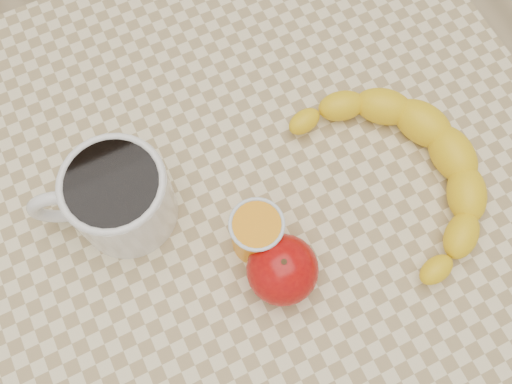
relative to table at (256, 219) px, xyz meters
name	(u,v)px	position (x,y,z in m)	size (l,w,h in m)	color
ground	(256,302)	(0.00, 0.00, -0.66)	(3.00, 3.00, 0.00)	tan
table	(256,219)	(0.00, 0.00, 0.00)	(0.80, 0.80, 0.75)	beige
coffee_mug	(117,197)	(-0.15, 0.05, 0.14)	(0.18, 0.15, 0.10)	silver
orange_juice_glass	(257,233)	(-0.02, -0.05, 0.12)	(0.06, 0.06, 0.07)	orange
apple	(282,270)	(-0.02, -0.10, 0.12)	(0.08, 0.08, 0.07)	#8B0408
banana	(402,172)	(0.17, -0.06, 0.11)	(0.23, 0.32, 0.05)	yellow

